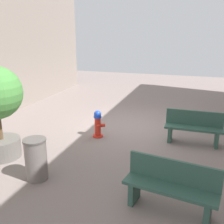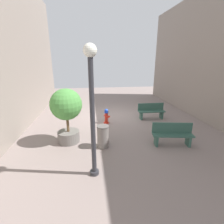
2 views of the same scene
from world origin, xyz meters
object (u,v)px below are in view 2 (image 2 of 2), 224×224
at_px(bench_near, 151,111).
at_px(street_lamp, 92,100).
at_px(bench_far, 172,134).
at_px(trash_bin, 103,136).
at_px(fire_hydrant, 106,116).
at_px(planter_tree, 67,110).

xyz_separation_m(bench_near, street_lamp, (3.63, 4.81, 1.92)).
distance_m(bench_far, trash_bin, 2.92).
relative_size(bench_near, bench_far, 0.94).
bearing_deg(fire_hydrant, planter_tree, 47.58).
relative_size(bench_far, trash_bin, 1.84).
bearing_deg(street_lamp, bench_near, -127.09).
distance_m(street_lamp, trash_bin, 2.60).
distance_m(bench_near, street_lamp, 6.32).
xyz_separation_m(fire_hydrant, trash_bin, (0.41, 2.70, 0.05)).
bearing_deg(trash_bin, street_lamp, 76.27).
bearing_deg(bench_near, street_lamp, 52.91).
bearing_deg(street_lamp, bench_far, -155.78).
bearing_deg(bench_far, fire_hydrant, -49.14).
xyz_separation_m(bench_near, bench_far, (0.30, 3.31, 0.00)).
bearing_deg(bench_far, planter_tree, -10.90).
relative_size(fire_hydrant, bench_near, 0.52).
bearing_deg(fire_hydrant, bench_far, 130.86).
bearing_deg(street_lamp, trash_bin, -103.73).
bearing_deg(bench_near, trash_bin, 44.07).
height_order(bench_near, street_lamp, street_lamp).
height_order(fire_hydrant, street_lamp, street_lamp).
xyz_separation_m(planter_tree, street_lamp, (-1.05, 2.34, 0.93)).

